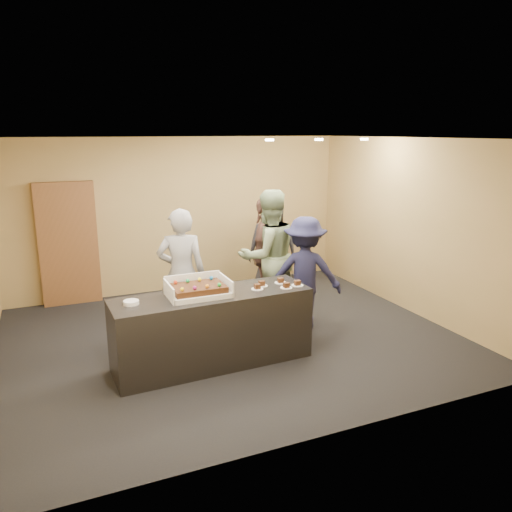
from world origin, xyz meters
The scene contains 17 objects.
room centered at (0.00, 0.00, 1.35)m, with size 6.04×6.00×2.70m.
serving_counter centered at (-0.47, -0.64, 0.45)m, with size 2.40×0.70×0.90m, color black.
storage_cabinet centered at (-1.91, 2.41, 1.01)m, with size 0.92×0.15×2.01m, color brown.
cake_box centered at (-0.64, -0.61, 0.95)m, with size 0.72×0.50×0.21m.
sheet_cake centered at (-0.64, -0.64, 1.00)m, with size 0.61×0.42×0.12m.
plate_stack centered at (-1.42, -0.63, 0.92)m, with size 0.17×0.17×0.04m, color white.
slice_a centered at (0.10, -0.69, 0.92)m, with size 0.15×0.15×0.07m.
slice_b centered at (0.20, -0.59, 0.92)m, with size 0.15×0.15×0.07m.
slice_c centered at (0.45, -0.78, 0.92)m, with size 0.15×0.15×0.07m.
slice_d centered at (0.48, -0.57, 0.92)m, with size 0.15×0.15×0.07m.
slice_e centered at (0.62, -0.75, 0.92)m, with size 0.15×0.15×0.07m.
person_server_grey centered at (-0.57, 0.37, 0.90)m, with size 0.66×0.43×1.80m, color #9E9FA4.
person_sage_man centered at (0.78, 0.47, 0.99)m, with size 0.96×0.75×1.97m, color gray.
person_navy_man centered at (1.12, -0.03, 0.82)m, with size 1.05×0.61×1.63m, color #1C1D3E.
person_brown_extra centered at (0.97, 1.00, 0.90)m, with size 1.06×0.44×1.81m, color brown.
person_dark_suit centered at (1.39, 1.63, 0.86)m, with size 0.84×0.55×1.72m, color #29292E.
ceiling_spotlights centered at (1.60, 0.50, 2.67)m, with size 1.72×0.12×0.03m.
Camera 1 is at (-2.22, -6.06, 2.80)m, focal length 35.00 mm.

